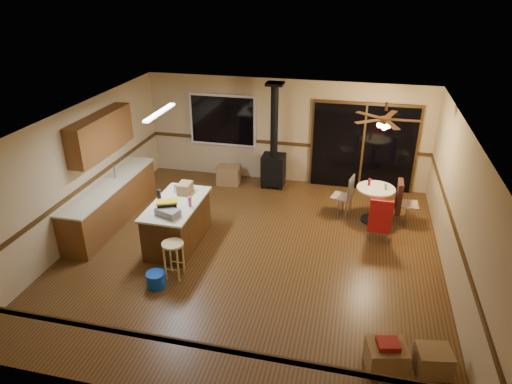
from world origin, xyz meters
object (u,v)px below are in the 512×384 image
(bar_stool, at_px, (174,260))
(box_under_window, at_px, (229,175))
(chair_near, at_px, (380,216))
(box_corner_b, at_px, (433,361))
(chair_right, at_px, (400,197))
(box_corner_a, at_px, (386,357))
(wood_stove, at_px, (274,159))
(toolbox_grey, at_px, (168,212))
(toolbox_black, at_px, (167,207))
(dining_table, at_px, (375,199))
(kitchen_island, at_px, (178,223))
(blue_bucket, at_px, (156,280))
(chair_left, at_px, (347,192))

(bar_stool, relative_size, box_under_window, 1.23)
(bar_stool, distance_m, chair_near, 4.02)
(box_corner_b, bearing_deg, chair_near, 102.32)
(bar_stool, height_order, chair_right, chair_right)
(box_corner_a, relative_size, box_corner_b, 1.15)
(wood_stove, distance_m, box_under_window, 1.24)
(toolbox_grey, relative_size, bar_stool, 0.63)
(box_corner_b, bearing_deg, toolbox_black, 157.46)
(wood_stove, xyz_separation_m, dining_table, (2.44, -1.24, -0.20))
(kitchen_island, relative_size, blue_bucket, 5.17)
(bar_stool, distance_m, chair_left, 4.06)
(chair_left, bearing_deg, chair_right, -1.23)
(chair_near, distance_m, chair_right, 1.02)
(chair_near, xyz_separation_m, box_corner_a, (0.08, -3.28, -0.40))
(kitchen_island, bearing_deg, chair_right, 23.68)
(kitchen_island, distance_m, chair_near, 3.95)
(wood_stove, height_order, toolbox_grey, wood_stove)
(kitchen_island, bearing_deg, bar_stool, -71.68)
(wood_stove, relative_size, toolbox_grey, 5.81)
(toolbox_grey, distance_m, box_under_window, 3.57)
(blue_bucket, height_order, box_under_window, box_under_window)
(bar_stool, bearing_deg, box_corner_a, -19.97)
(wood_stove, height_order, chair_left, wood_stove)
(chair_near, relative_size, box_corner_a, 1.37)
(kitchen_island, distance_m, dining_table, 4.15)
(chair_left, height_order, chair_near, same)
(wood_stove, distance_m, chair_near, 3.31)
(toolbox_black, relative_size, box_under_window, 0.62)
(chair_left, relative_size, chair_right, 0.74)
(blue_bucket, xyz_separation_m, box_corner_b, (4.39, -0.86, 0.05))
(chair_left, bearing_deg, toolbox_grey, -141.98)
(toolbox_black, distance_m, chair_left, 3.90)
(kitchen_island, bearing_deg, dining_table, 25.90)
(toolbox_black, distance_m, box_corner_b, 4.98)
(toolbox_grey, xyz_separation_m, toolbox_black, (-0.07, 0.14, 0.03))
(toolbox_grey, distance_m, box_corner_a, 4.34)
(chair_right, distance_m, box_corner_b, 4.15)
(chair_right, bearing_deg, box_under_window, 164.87)
(kitchen_island, distance_m, toolbox_grey, 0.73)
(toolbox_black, bearing_deg, chair_left, 35.74)
(toolbox_grey, height_order, chair_right, toolbox_grey)
(toolbox_black, height_order, bar_stool, toolbox_black)
(bar_stool, xyz_separation_m, chair_left, (2.79, 2.94, 0.24))
(kitchen_island, distance_m, toolbox_black, 0.66)
(dining_table, distance_m, chair_left, 0.61)
(wood_stove, bearing_deg, chair_right, -21.85)
(toolbox_grey, distance_m, chair_right, 4.84)
(box_under_window, bearing_deg, kitchen_island, -93.24)
(box_under_window, distance_m, box_corner_a, 6.51)
(wood_stove, relative_size, box_corner_b, 5.64)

